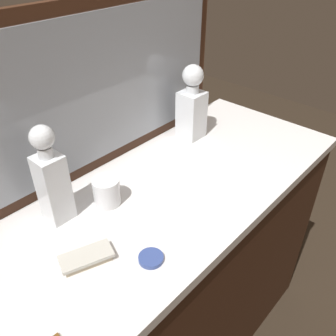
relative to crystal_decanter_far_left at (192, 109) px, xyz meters
The scene contains 7 objects.
dresser 0.69m from the crystal_decanter_far_left, 152.77° to the right, with size 1.40×0.58×0.94m.
dresser_mirror 0.37m from the crystal_decanter_far_left, 160.99° to the left, with size 1.03×0.03×0.55m.
crystal_decanter_far_left is the anchor object (origin of this frame).
crystal_decanter_left 0.63m from the crystal_decanter_far_left, behind, with size 0.07×0.07×0.30m.
crystal_tumbler_front 0.51m from the crystal_decanter_far_left, behind, with size 0.08×0.08×0.09m.
silver_brush_right 0.72m from the crystal_decanter_far_left, 162.64° to the right, with size 0.15×0.10×0.02m.
porcelain_dish 0.67m from the crystal_decanter_far_left, 149.73° to the right, with size 0.07×0.07×0.01m.
Camera 1 is at (-0.68, -0.62, 1.66)m, focal length 38.09 mm.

